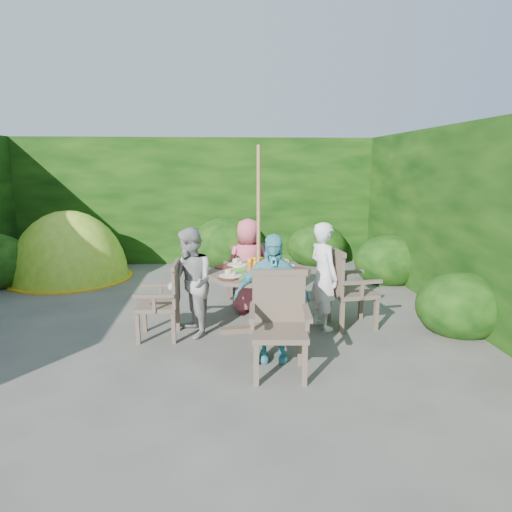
{
  "coord_description": "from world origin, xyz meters",
  "views": [
    {
      "loc": [
        0.5,
        -5.65,
        1.99
      ],
      "look_at": [
        0.92,
        -0.03,
        0.85
      ],
      "focal_mm": 32.0,
      "sensor_mm": 36.0,
      "label": 1
    }
  ],
  "objects": [
    {
      "name": "parasol_pole",
      "position": [
        0.92,
        -0.43,
        1.1
      ],
      "size": [
        0.05,
        0.05,
        2.2
      ],
      "primitive_type": "cylinder",
      "rotation": [
        0.0,
        0.0,
        0.09
      ],
      "color": "olive",
      "rests_on": "ground"
    },
    {
      "name": "child_front",
      "position": [
        0.99,
        -1.22,
        0.66
      ],
      "size": [
        0.79,
        0.37,
        1.32
      ],
      "primitive_type": "imported",
      "rotation": [
        0.0,
        0.0,
        -0.06
      ],
      "color": "#50AABA",
      "rests_on": "ground"
    },
    {
      "name": "hedge_enclosure",
      "position": [
        0.0,
        1.33,
        1.25
      ],
      "size": [
        9.0,
        9.0,
        2.5
      ],
      "color": "black",
      "rests_on": "ground"
    },
    {
      "name": "garden_chair_right",
      "position": [
        2.01,
        -0.33,
        0.51
      ],
      "size": [
        0.57,
        0.63,
        0.95
      ],
      "rotation": [
        0.0,
        0.0,
        1.7
      ],
      "color": "#463A2E",
      "rests_on": "ground"
    },
    {
      "name": "child_back",
      "position": [
        0.84,
        0.37,
        0.64
      ],
      "size": [
        0.7,
        0.54,
        1.28
      ],
      "primitive_type": "imported",
      "rotation": [
        0.0,
        0.0,
        3.38
      ],
      "color": "#CF5567",
      "rests_on": "ground"
    },
    {
      "name": "garden_chair_front",
      "position": [
        1.03,
        -1.52,
        0.5
      ],
      "size": [
        0.61,
        0.55,
        0.95
      ],
      "rotation": [
        0.0,
        0.0,
        -0.08
      ],
      "color": "#463A2E",
      "rests_on": "ground"
    },
    {
      "name": "garden_chair_back",
      "position": [
        0.83,
        0.67,
        0.46
      ],
      "size": [
        0.6,
        0.56,
        0.87
      ],
      "rotation": [
        0.0,
        0.0,
        3.35
      ],
      "color": "#463A2E",
      "rests_on": "ground"
    },
    {
      "name": "child_right",
      "position": [
        1.71,
        -0.36,
        0.66
      ],
      "size": [
        0.47,
        0.56,
        1.31
      ],
      "primitive_type": "imported",
      "rotation": [
        0.0,
        0.0,
        1.94
      ],
      "color": "silver",
      "rests_on": "ground"
    },
    {
      "name": "dome_tent",
      "position": [
        -2.19,
        2.39,
        0.0
      ],
      "size": [
        2.31,
        2.31,
        2.41
      ],
      "rotation": [
        0.0,
        0.0,
        -0.19
      ],
      "color": "#8CB623",
      "rests_on": "ground"
    },
    {
      "name": "child_left",
      "position": [
        0.12,
        -0.5,
        0.64
      ],
      "size": [
        0.68,
        0.76,
        1.28
      ],
      "primitive_type": "imported",
      "rotation": [
        0.0,
        0.0,
        -1.2
      ],
      "color": "#9F9E9A",
      "rests_on": "ground"
    },
    {
      "name": "garden_chair_left",
      "position": [
        -0.18,
        -0.54,
        0.46
      ],
      "size": [
        0.47,
        0.53,
        0.86
      ],
      "rotation": [
        0.0,
        0.0,
        -1.6
      ],
      "color": "#463A2E",
      "rests_on": "ground"
    },
    {
      "name": "ground",
      "position": [
        0.0,
        0.0,
        0.0
      ],
      "size": [
        60.0,
        60.0,
        0.0
      ],
      "primitive_type": "plane",
      "color": "#4B4943",
      "rests_on": "ground"
    },
    {
      "name": "patio_table",
      "position": [
        0.92,
        -0.43,
        0.63
      ],
      "size": [
        1.39,
        1.39,
        0.89
      ],
      "rotation": [
        0.0,
        0.0,
        0.09
      ],
      "color": "#463A2E",
      "rests_on": "ground"
    }
  ]
}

